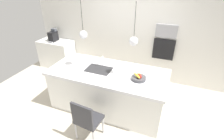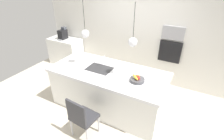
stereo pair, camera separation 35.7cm
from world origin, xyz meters
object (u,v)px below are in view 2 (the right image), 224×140
(coffee_machine, at_px, (63,34))
(microwave, at_px, (173,33))
(fruit_bowl, at_px, (137,79))
(chair_near, at_px, (82,116))
(oven, at_px, (170,52))

(coffee_machine, relative_size, microwave, 0.70)
(fruit_bowl, height_order, chair_near, fruit_bowl)
(fruit_bowl, bearing_deg, microwave, 80.45)
(oven, height_order, chair_near, oven)
(fruit_bowl, distance_m, microwave, 1.76)
(fruit_bowl, relative_size, oven, 0.51)
(fruit_bowl, xyz_separation_m, microwave, (0.28, 1.67, 0.50))
(coffee_machine, xyz_separation_m, microwave, (3.41, 0.30, 0.45))
(microwave, xyz_separation_m, oven, (0.00, 0.00, -0.50))
(chair_near, bearing_deg, microwave, 69.32)
(coffee_machine, height_order, chair_near, coffee_machine)
(microwave, bearing_deg, coffee_machine, -175.03)
(microwave, bearing_deg, oven, 0.00)
(coffee_machine, height_order, oven, oven)
(fruit_bowl, height_order, microwave, microwave)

